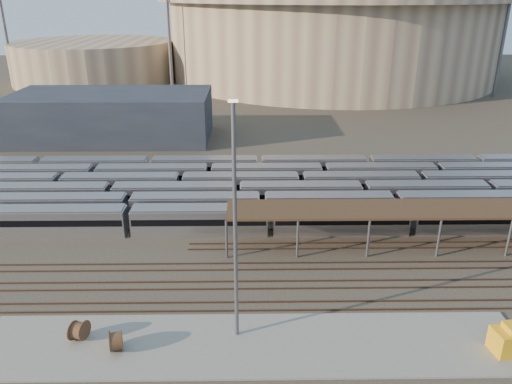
{
  "coord_description": "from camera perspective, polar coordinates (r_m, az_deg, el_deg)",
  "views": [
    {
      "loc": [
        -5.18,
        -52.23,
        30.25
      ],
      "look_at": [
        -4.3,
        12.0,
        4.31
      ],
      "focal_mm": 35.0,
      "sensor_mm": 36.0,
      "label": 1
    }
  ],
  "objects": [
    {
      "name": "cable_reel_west",
      "position": [
        50.52,
        -19.58,
        -14.67
      ],
      "size": [
        1.58,
        2.11,
        1.88
      ],
      "primitive_type": "cylinder",
      "rotation": [
        0.0,
        1.57,
        -0.32
      ],
      "color": "brown",
      "rests_on": "apron"
    },
    {
      "name": "service_building",
      "position": [
        114.13,
        -16.09,
        8.35
      ],
      "size": [
        42.0,
        20.0,
        10.0
      ],
      "primitive_type": "cube",
      "color": "#1E232D",
      "rests_on": "ground"
    },
    {
      "name": "secondary_arena",
      "position": [
        191.71,
        -17.95,
        14.0
      ],
      "size": [
        56.0,
        56.0,
        14.0
      ],
      "primitive_type": "cylinder",
      "color": "tan",
      "rests_on": "ground"
    },
    {
      "name": "floodlight_0",
      "position": [
        164.4,
        -9.98,
        18.33
      ],
      "size": [
        4.0,
        1.0,
        38.4
      ],
      "color": "#59595E",
      "rests_on": "ground"
    },
    {
      "name": "ground",
      "position": [
        60.58,
        4.27,
        -8.03
      ],
      "size": [
        420.0,
        420.0,
        0.0
      ],
      "primitive_type": "plane",
      "color": "#383026",
      "rests_on": "ground"
    },
    {
      "name": "stadium",
      "position": [
        195.08,
        8.52,
        17.71
      ],
      "size": [
        124.0,
        124.0,
        32.5
      ],
      "color": "tan",
      "rests_on": "ground"
    },
    {
      "name": "apron",
      "position": [
        47.91,
        -0.41,
        -17.01
      ],
      "size": [
        50.0,
        9.0,
        0.2
      ],
      "primitive_type": "cube",
      "color": "gray",
      "rests_on": "ground"
    },
    {
      "name": "subway_trains",
      "position": [
        76.35,
        2.34,
        0.09
      ],
      "size": [
        126.02,
        23.9,
        3.6
      ],
      "color": "#A1A1A6",
      "rests_on": "ground"
    },
    {
      "name": "yard_light_pole",
      "position": [
        43.01,
        -2.39,
        -4.04
      ],
      "size": [
        0.82,
        0.36,
        22.21
      ],
      "color": "#59595E",
      "rests_on": "apron"
    },
    {
      "name": "empty_tracks",
      "position": [
        56.28,
        4.7,
        -10.5
      ],
      "size": [
        170.0,
        9.62,
        0.18
      ],
      "color": "#4C3323",
      "rests_on": "ground"
    },
    {
      "name": "floodlight_1",
      "position": [
        190.07,
        -26.86,
        16.87
      ],
      "size": [
        4.0,
        1.0,
        38.4
      ],
      "color": "#59595E",
      "rests_on": "ground"
    },
    {
      "name": "floodlight_3",
      "position": [
        212.5,
        -2.21,
        19.38
      ],
      "size": [
        4.0,
        1.0,
        38.4
      ],
      "color": "#59595E",
      "rests_on": "ground"
    },
    {
      "name": "inspection_shed",
      "position": [
        67.37,
        23.09,
        -1.9
      ],
      "size": [
        60.3,
        6.0,
        5.3
      ],
      "color": "#59595E",
      "rests_on": "ground"
    },
    {
      "name": "cable_reel_east",
      "position": [
        48.21,
        -15.72,
        -16.08
      ],
      "size": [
        1.53,
        2.14,
        1.93
      ],
      "primitive_type": "cylinder",
      "rotation": [
        0.0,
        1.57,
        0.26
      ],
      "color": "brown",
      "rests_on": "apron"
    },
    {
      "name": "floodlight_2",
      "position": [
        170.06,
        26.64,
        16.56
      ],
      "size": [
        4.0,
        1.0,
        38.4
      ],
      "color": "#59595E",
      "rests_on": "ground"
    },
    {
      "name": "yellow_equipment",
      "position": [
        51.72,
        27.26,
        -14.85
      ],
      "size": [
        3.88,
        2.76,
        2.24
      ],
      "primitive_type": "cube",
      "rotation": [
        0.0,
        0.0,
        0.15
      ],
      "color": "gold",
      "rests_on": "apron"
    }
  ]
}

